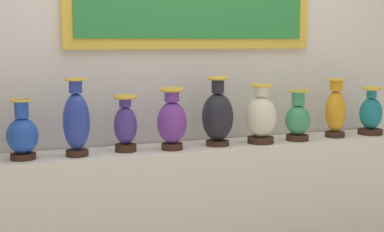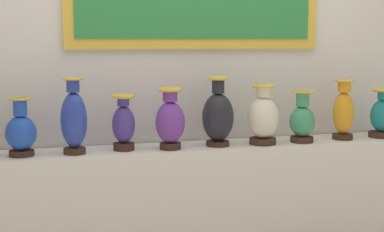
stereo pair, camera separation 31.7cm
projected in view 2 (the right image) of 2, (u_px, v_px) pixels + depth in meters
display_shelf at (192, 220)px, 3.40m from camera, size 2.69×0.34×0.88m
back_wall at (182, 48)px, 3.49m from camera, size 4.95×0.14×2.86m
vase_sapphire at (21, 132)px, 3.04m from camera, size 0.16×0.16×0.31m
vase_cobalt at (74, 119)px, 3.09m from camera, size 0.14×0.14×0.41m
vase_indigo at (124, 124)px, 3.20m from camera, size 0.13×0.13×0.31m
vase_violet at (170, 121)px, 3.23m from camera, size 0.16×0.16×0.35m
vase_onyx at (218, 116)px, 3.33m from camera, size 0.18×0.18×0.40m
vase_ivory at (263, 118)px, 3.38m from camera, size 0.18×0.18×0.35m
vase_jade at (302, 120)px, 3.45m from camera, size 0.15×0.15×0.31m
vase_amber at (343, 112)px, 3.55m from camera, size 0.13×0.13×0.37m
vase_teal at (382, 116)px, 3.63m from camera, size 0.16×0.16×0.31m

